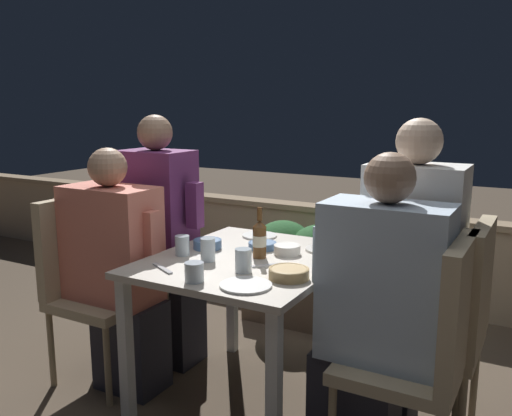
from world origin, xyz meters
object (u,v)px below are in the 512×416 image
object	(u,v)px
chair_left_far	(135,257)
person_blue_shirt	(375,315)
person_coral_top	(118,271)
chair_right_far	(452,315)
beer_bottle	(260,239)
chair_right_near	(429,341)
person_white_polo	(405,278)
chair_left_near	(88,273)
person_purple_stripe	(163,240)

from	to	relation	value
chair_left_far	person_blue_shirt	world-z (taller)	person_blue_shirt
person_coral_top	chair_right_far	world-z (taller)	person_coral_top
chair_left_far	beer_bottle	bearing A→B (deg)	-10.42
chair_right_near	person_white_polo	xyz separation A→B (m)	(-0.17, 0.31, 0.13)
chair_left_near	chair_right_near	xyz separation A→B (m)	(1.73, 0.02, 0.00)
person_white_polo	chair_right_near	bearing A→B (deg)	-60.58
chair_left_near	chair_right_far	distance (m)	1.79
person_white_polo	chair_left_far	bearing A→B (deg)	179.29
chair_left_near	person_purple_stripe	distance (m)	0.43
person_white_polo	beer_bottle	xyz separation A→B (m)	(-0.63, -0.15, 0.13)
person_blue_shirt	chair_right_far	xyz separation A→B (m)	(0.24, 0.31, -0.06)
person_purple_stripe	beer_bottle	xyz separation A→B (m)	(0.70, -0.17, 0.13)
person_purple_stripe	chair_right_near	distance (m)	1.55
beer_bottle	chair_left_far	bearing A→B (deg)	169.58
chair_left_near	chair_right_near	size ratio (longest dim) A/B	1.00
chair_right_far	chair_right_near	bearing A→B (deg)	-95.65
chair_right_near	person_blue_shirt	distance (m)	0.22
chair_right_far	person_coral_top	bearing A→B (deg)	-168.07
person_coral_top	chair_left_far	world-z (taller)	person_coral_top
person_coral_top	person_blue_shirt	size ratio (longest dim) A/B	0.97
chair_left_far	beer_bottle	world-z (taller)	beer_bottle
person_coral_top	person_white_polo	xyz separation A→B (m)	(1.34, 0.33, 0.09)
chair_left_far	chair_right_near	world-z (taller)	same
person_blue_shirt	person_coral_top	bearing A→B (deg)	-179.25
chair_right_near	beer_bottle	size ratio (longest dim) A/B	4.07
person_purple_stripe	person_white_polo	distance (m)	1.33
chair_right_near	chair_left_far	bearing A→B (deg)	169.13
person_coral_top	chair_left_near	bearing A→B (deg)	180.00
person_purple_stripe	beer_bottle	bearing A→B (deg)	-13.39
chair_right_near	beer_bottle	bearing A→B (deg)	168.62
person_blue_shirt	chair_right_far	size ratio (longest dim) A/B	1.31
chair_left_near	person_coral_top	xyz separation A→B (m)	(0.21, 0.00, 0.04)
chair_left_near	beer_bottle	distance (m)	0.97
chair_left_near	chair_left_far	world-z (taller)	same
person_blue_shirt	chair_right_near	bearing A→B (deg)	0.00
chair_right_far	beer_bottle	distance (m)	0.89
person_coral_top	chair_left_far	bearing A→B (deg)	119.42
chair_right_near	person_blue_shirt	world-z (taller)	person_blue_shirt
chair_right_far	person_white_polo	distance (m)	0.24
person_blue_shirt	person_purple_stripe	bearing A→B (deg)	165.78
person_coral_top	person_blue_shirt	world-z (taller)	person_blue_shirt
person_white_polo	person_coral_top	bearing A→B (deg)	-166.31
chair_left_near	chair_left_far	size ratio (longest dim) A/B	1.00
person_coral_top	person_white_polo	bearing A→B (deg)	13.69
person_purple_stripe	person_blue_shirt	distance (m)	1.34
person_coral_top	chair_right_near	xyz separation A→B (m)	(1.52, 0.02, -0.04)
chair_right_near	beer_bottle	distance (m)	0.86
chair_right_near	chair_right_far	size ratio (longest dim) A/B	1.00
person_blue_shirt	beer_bottle	xyz separation A→B (m)	(-0.60, 0.16, 0.20)
chair_left_near	chair_right_near	bearing A→B (deg)	0.57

